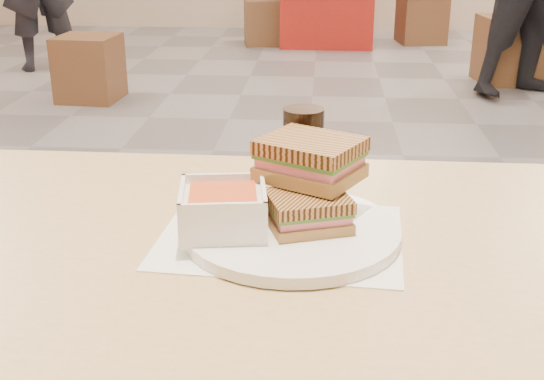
# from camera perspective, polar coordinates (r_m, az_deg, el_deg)

# --- Properties ---
(main_table) EXTENTS (1.21, 0.71, 0.75)m
(main_table) POSITION_cam_1_polar(r_m,az_deg,el_deg) (1.02, 1.12, -9.80)
(main_table) COLOR tan
(main_table) RESTS_ON ground
(tray_liner) EXTENTS (0.35, 0.28, 0.00)m
(tray_liner) POSITION_cam_1_polar(r_m,az_deg,el_deg) (0.97, 0.73, -3.79)
(tray_liner) COLOR white
(tray_liner) RESTS_ON main_table
(plate) EXTENTS (0.30, 0.30, 0.02)m
(plate) POSITION_cam_1_polar(r_m,az_deg,el_deg) (0.96, 1.65, -3.40)
(plate) COLOR white
(plate) RESTS_ON tray_liner
(soup_bowl) EXTENTS (0.13, 0.13, 0.06)m
(soup_bowl) POSITION_cam_1_polar(r_m,az_deg,el_deg) (0.94, -4.00, -1.73)
(soup_bowl) COLOR white
(soup_bowl) RESTS_ON plate
(panini_lower) EXTENTS (0.13, 0.12, 0.05)m
(panini_lower) POSITION_cam_1_polar(r_m,az_deg,el_deg) (0.95, 2.97, -1.77)
(panini_lower) COLOR #AE8648
(panini_lower) RESTS_ON plate
(panini_upper) EXTENTS (0.17, 0.16, 0.06)m
(panini_upper) POSITION_cam_1_polar(r_m,az_deg,el_deg) (0.98, 3.15, 2.55)
(panini_upper) COLOR #AE8648
(panini_upper) RESTS_ON panini_lower
(cola_glass) EXTENTS (0.06, 0.06, 0.14)m
(cola_glass) POSITION_cam_1_polar(r_m,az_deg,el_deg) (1.11, 2.55, 3.19)
(cola_glass) COLOR black
(cola_glass) RESTS_ON main_table
(bg_table_2) EXTENTS (0.88, 0.88, 0.76)m
(bg_table_2) POSITION_cam_1_polar(r_m,az_deg,el_deg) (7.00, 4.57, 14.96)
(bg_table_2) COLOR #A5160A
(bg_table_2) RESTS_ON ground
(bg_chair_0r) EXTENTS (0.41, 0.41, 0.43)m
(bg_chair_0r) POSITION_cam_1_polar(r_m,az_deg,el_deg) (4.91, -14.69, 9.60)
(bg_chair_0r) COLOR brown
(bg_chair_0r) RESTS_ON ground
(bg_chair_1l) EXTENTS (0.49, 0.49, 0.48)m
(bg_chair_1l) POSITION_cam_1_polar(r_m,az_deg,el_deg) (5.56, 18.83, 10.78)
(bg_chair_1l) COLOR brown
(bg_chair_1l) RESTS_ON ground
(bg_chair_2l) EXTENTS (0.43, 0.43, 0.42)m
(bg_chair_2l) POSITION_cam_1_polar(r_m,az_deg,el_deg) (6.93, -0.61, 13.56)
(bg_chair_2l) COLOR brown
(bg_chair_2l) RESTS_ON ground
(bg_chair_2r) EXTENTS (0.48, 0.48, 0.48)m
(bg_chair_2r) POSITION_cam_1_polar(r_m,az_deg,el_deg) (7.15, 12.11, 13.56)
(bg_chair_2r) COLOR brown
(bg_chair_2r) RESTS_ON ground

